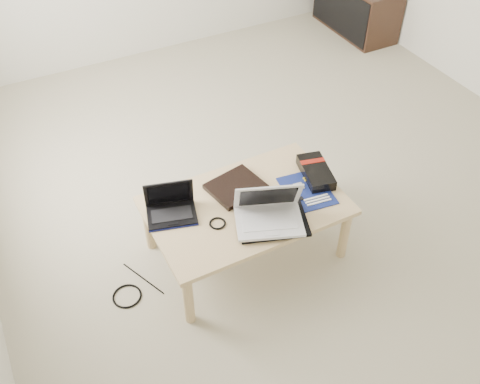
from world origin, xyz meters
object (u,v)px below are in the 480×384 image
netbook (171,208)px  gpu_box (316,172)px  media_cabinet (356,6)px  white_laptop (269,213)px  coffee_table (246,210)px

netbook → gpu_box: (0.88, -0.11, -0.01)m
media_cabinet → white_laptop: white_laptop is taller
netbook → gpu_box: size_ratio=0.96×
coffee_table → white_laptop: bearing=-77.0°
netbook → white_laptop: bearing=-34.6°
white_laptop → gpu_box: bearing=24.4°
coffee_table → media_cabinet: (2.34, 2.09, -0.10)m
netbook → white_laptop: size_ratio=0.74×
coffee_table → media_cabinet: bearing=41.7°
netbook → media_cabinet: bearing=35.6°
coffee_table → gpu_box: 0.49m
coffee_table → netbook: size_ratio=3.51×
coffee_table → media_cabinet: media_cabinet is taller
white_laptop → coffee_table: bearing=103.0°
netbook → white_laptop: (0.44, -0.31, 0.03)m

